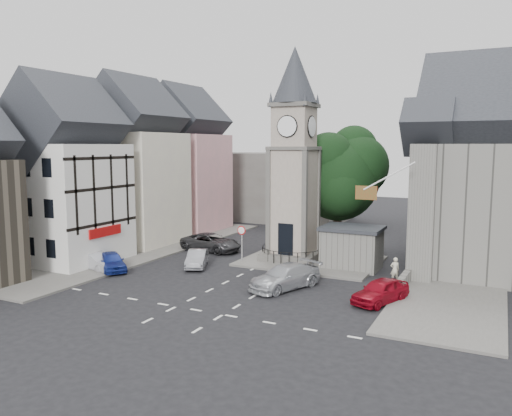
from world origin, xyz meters
The scene contains 22 objects.
ground centered at (0.00, 0.00, 0.00)m, with size 120.00×120.00×0.00m, color black.
pavement_west centered at (-12.50, 6.00, 0.07)m, with size 6.00×30.00×0.14m, color #595651.
pavement_east centered at (12.00, 8.00, 0.07)m, with size 6.00×26.00×0.14m, color #595651.
central_island centered at (1.50, 8.00, 0.08)m, with size 10.00×8.00×0.16m, color #595651.
road_markings centered at (0.00, -5.50, 0.01)m, with size 20.00×8.00×0.01m, color silver.
clock_tower centered at (0.00, 7.99, 8.12)m, with size 4.86×4.86×16.25m.
stone_shelter centered at (4.80, 7.50, 1.55)m, with size 4.30×3.30×3.08m.
town_tree centered at (2.00, 13.00, 6.97)m, with size 7.20×7.20×10.80m.
warning_sign_post centered at (-3.20, 5.43, 2.03)m, with size 0.70×0.19×2.85m.
terrace_pink centered at (-15.50, 16.00, 6.58)m, with size 8.10×7.60×12.80m.
terrace_cream centered at (-15.50, 8.00, 6.58)m, with size 8.10×7.60×12.80m.
terrace_tudor centered at (-15.50, 0.00, 6.19)m, with size 8.10×7.60×12.00m.
backdrop_west centered at (-12.00, 28.00, 4.00)m, with size 20.00×10.00×8.00m, color #4C4944.
east_boundary_wall centered at (9.20, 10.00, 0.45)m, with size 0.40×16.00×0.90m, color slate.
flagpole centered at (8.00, 4.00, 7.00)m, with size 3.68×0.10×2.74m.
car_west_blue centered at (-10.39, -0.88, 0.67)m, with size 1.59×3.96×1.35m, color navy.
car_west_silver centered at (-11.50, -1.17, 0.62)m, with size 1.32×3.77×1.24m, color #A6A7AE.
car_west_grey centered at (-7.50, 8.00, 0.75)m, with size 2.48×5.37×1.49m, color #2D2D30.
car_island_silver centered at (-5.50, 2.77, 0.62)m, with size 1.32×3.78×1.25m, color #94959C.
car_island_east centered at (2.50, 0.50, 0.74)m, with size 2.09×5.13×1.49m, color #B0B3B8.
car_east_red centered at (8.50, 0.25, 0.69)m, with size 1.63×4.04×1.38m, color maroon.
pedestrian centered at (8.36, 5.11, 0.82)m, with size 0.60×0.39×1.64m, color beige.
Camera 1 is at (14.37, -27.54, 8.90)m, focal length 35.00 mm.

